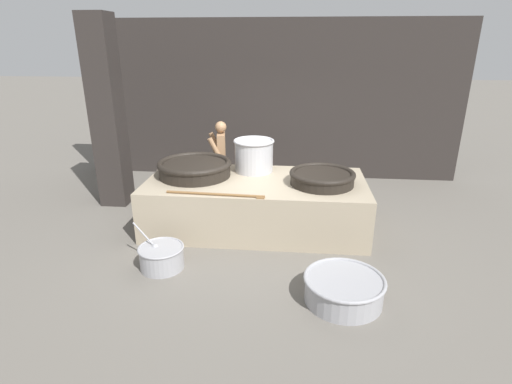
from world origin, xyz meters
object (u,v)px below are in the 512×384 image
object	(u,v)px
giant_wok_near	(195,168)
prep_bowl_meat	(344,288)
cook	(221,158)
prep_bowl_vegetables	(162,256)
stock_pot	(254,155)
giant_wok_far	(322,177)

from	to	relation	value
giant_wok_near	prep_bowl_meat	xyz separation A→B (m)	(2.34, -2.14, -0.81)
giant_wok_near	cook	distance (m)	1.16
prep_bowl_vegetables	prep_bowl_meat	world-z (taller)	prep_bowl_vegetables
stock_pot	prep_bowl_meat	bearing A→B (deg)	-61.54
giant_wok_far	cook	distance (m)	2.32
stock_pot	prep_bowl_meat	xyz separation A→B (m)	(1.36, -2.52, -0.96)
prep_bowl_vegetables	prep_bowl_meat	xyz separation A→B (m)	(2.47, -0.54, 0.00)
stock_pot	prep_bowl_vegetables	size ratio (longest dim) A/B	0.90
prep_bowl_vegetables	prep_bowl_meat	bearing A→B (deg)	-12.36
giant_wok_near	prep_bowl_vegetables	world-z (taller)	giant_wok_near
prep_bowl_meat	prep_bowl_vegetables	bearing A→B (deg)	167.64
giant_wok_near	prep_bowl_vegetables	distance (m)	1.80
cook	prep_bowl_vegetables	distance (m)	2.83
stock_pot	giant_wok_far	bearing A→B (deg)	-27.09
cook	prep_bowl_meat	bearing A→B (deg)	113.48
cook	giant_wok_far	bearing A→B (deg)	135.45
stock_pot	prep_bowl_vegetables	world-z (taller)	stock_pot
giant_wok_near	giant_wok_far	distance (m)	2.15
prep_bowl_vegetables	prep_bowl_meat	distance (m)	2.53
giant_wok_near	prep_bowl_vegetables	xyz separation A→B (m)	(-0.13, -1.60, -0.81)
cook	prep_bowl_vegetables	xyz separation A→B (m)	(-0.38, -2.72, -0.67)
prep_bowl_vegetables	stock_pot	bearing A→B (deg)	60.75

